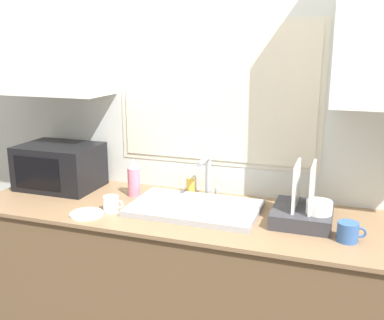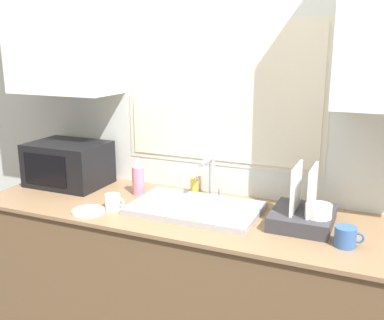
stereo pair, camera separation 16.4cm
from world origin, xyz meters
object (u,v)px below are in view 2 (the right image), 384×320
mug_near_sink (113,202)px  microwave (68,164)px  soap_bottle (195,186)px  dish_rack (304,213)px  spray_bottle (138,177)px  faucet (211,173)px

mug_near_sink → microwave: bearing=151.7°
microwave → soap_bottle: (0.78, 0.12, -0.07)m
dish_rack → soap_bottle: (-0.65, 0.21, -0.01)m
dish_rack → spray_bottle: (-0.95, 0.09, 0.04)m
faucet → soap_bottle: faucet is taller
faucet → mug_near_sink: bearing=-138.0°
faucet → microwave: 0.89m
faucet → dish_rack: bearing=-18.5°
mug_near_sink → spray_bottle: bearing=91.3°
spray_bottle → mug_near_sink: size_ratio=1.98×
dish_rack → soap_bottle: bearing=162.5°
dish_rack → mug_near_sink: dish_rack is taller
spray_bottle → mug_near_sink: spray_bottle is taller
microwave → soap_bottle: microwave is taller
dish_rack → soap_bottle: dish_rack is taller
faucet → microwave: (-0.89, -0.10, -0.02)m
soap_bottle → dish_rack: bearing=-17.5°
spray_bottle → dish_rack: bearing=-5.4°
microwave → dish_rack: size_ratio=1.41×
spray_bottle → soap_bottle: size_ratio=1.69×
microwave → dish_rack: 1.43m
faucet → spray_bottle: 0.42m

